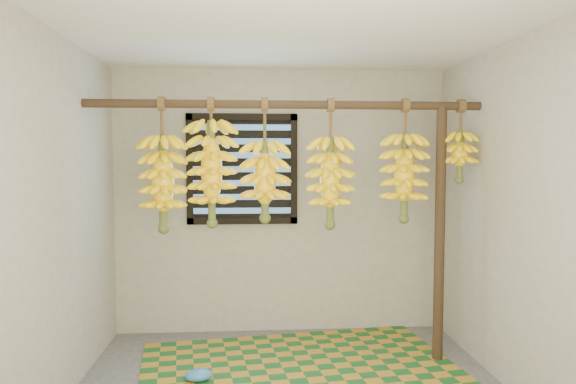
{
  "coord_description": "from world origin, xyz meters",
  "views": [
    {
      "loc": [
        -0.27,
        -3.18,
        1.59
      ],
      "look_at": [
        0.0,
        0.55,
        1.35
      ],
      "focal_mm": 32.0,
      "sensor_mm": 36.0,
      "label": 1
    }
  ],
  "objects": [
    {
      "name": "ceiling",
      "position": [
        0.0,
        0.0,
        2.4
      ],
      "size": [
        3.0,
        3.0,
        0.01
      ],
      "primitive_type": "cube",
      "color": "silver",
      "rests_on": "wall_back"
    },
    {
      "name": "wall_back",
      "position": [
        0.0,
        1.5,
        1.2
      ],
      "size": [
        3.0,
        0.01,
        2.4
      ],
      "primitive_type": "cube",
      "color": "gray",
      "rests_on": "floor"
    },
    {
      "name": "wall_left",
      "position": [
        -1.5,
        0.0,
        1.2
      ],
      "size": [
        0.01,
        3.0,
        2.4
      ],
      "primitive_type": "cube",
      "color": "gray",
      "rests_on": "floor"
    },
    {
      "name": "wall_right",
      "position": [
        1.5,
        0.0,
        1.2
      ],
      "size": [
        0.01,
        3.0,
        2.4
      ],
      "primitive_type": "cube",
      "color": "gray",
      "rests_on": "floor"
    },
    {
      "name": "window",
      "position": [
        -0.35,
        1.48,
        1.5
      ],
      "size": [
        1.0,
        0.04,
        1.0
      ],
      "color": "black",
      "rests_on": "wall_back"
    },
    {
      "name": "hanging_pole",
      "position": [
        0.0,
        0.7,
        2.0
      ],
      "size": [
        3.0,
        0.06,
        0.06
      ],
      "primitive_type": "cylinder",
      "rotation": [
        0.0,
        1.57,
        0.0
      ],
      "color": "#3A281A",
      "rests_on": "wall_left"
    },
    {
      "name": "support_post",
      "position": [
        1.2,
        0.7,
        1.0
      ],
      "size": [
        0.08,
        0.08,
        2.0
      ],
      "primitive_type": "cylinder",
      "color": "#3A281A",
      "rests_on": "floor"
    },
    {
      "name": "woven_mat",
      "position": [
        0.12,
        0.42,
        0.01
      ],
      "size": [
        2.61,
        2.2,
        0.01
      ],
      "primitive_type": "cube",
      "rotation": [
        0.0,
        0.0,
        0.14
      ],
      "color": "#185221",
      "rests_on": "floor"
    },
    {
      "name": "plastic_bag",
      "position": [
        -0.65,
        0.42,
        0.05
      ],
      "size": [
        0.23,
        0.19,
        0.08
      ],
      "primitive_type": "ellipsoid",
      "rotation": [
        0.0,
        0.0,
        0.22
      ],
      "color": "#306FB5",
      "rests_on": "woven_mat"
    },
    {
      "name": "banana_bunch_a",
      "position": [
        -0.93,
        0.7,
        1.41
      ],
      "size": [
        0.33,
        0.33,
        1.0
      ],
      "color": "brown",
      "rests_on": "hanging_pole"
    },
    {
      "name": "banana_bunch_b",
      "position": [
        -0.57,
        0.7,
        1.48
      ],
      "size": [
        0.36,
        0.36,
        0.96
      ],
      "color": "brown",
      "rests_on": "hanging_pole"
    },
    {
      "name": "banana_bunch_c",
      "position": [
        -0.16,
        0.7,
        1.42
      ],
      "size": [
        0.36,
        0.36,
        0.93
      ],
      "color": "brown",
      "rests_on": "hanging_pole"
    },
    {
      "name": "banana_bunch_d",
      "position": [
        0.33,
        0.7,
        1.41
      ],
      "size": [
        0.34,
        0.34,
        0.98
      ],
      "color": "brown",
      "rests_on": "hanging_pole"
    },
    {
      "name": "banana_bunch_e",
      "position": [
        0.91,
        0.7,
        1.45
      ],
      "size": [
        0.35,
        0.35,
        0.94
      ],
      "color": "brown",
      "rests_on": "hanging_pole"
    },
    {
      "name": "banana_bunch_f",
      "position": [
        1.35,
        0.7,
        1.61
      ],
      "size": [
        0.26,
        0.26,
        0.64
      ],
      "color": "brown",
      "rests_on": "hanging_pole"
    }
  ]
}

